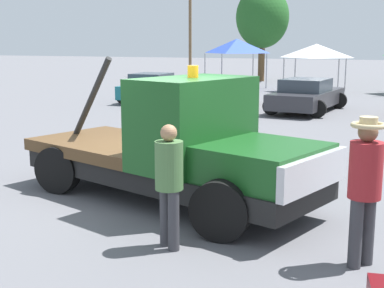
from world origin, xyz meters
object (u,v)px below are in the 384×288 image
parked_car_teal (153,88)px  canopy_tent_blue (237,46)px  parked_car_charcoal (307,96)px  canopy_tent_white (316,51)px  parked_car_tan (218,92)px  tree_right (262,17)px  tow_truck (181,151)px  utility_pole (190,9)px  person_near_truck (365,180)px  person_at_hood (169,178)px

parked_car_teal → canopy_tent_blue: canopy_tent_blue is taller
parked_car_charcoal → canopy_tent_white: size_ratio=1.68×
parked_car_teal → canopy_tent_blue: size_ratio=1.46×
parked_car_tan → tree_right: bearing=12.6°
tow_truck → parked_car_teal: 16.32m
canopy_tent_blue → utility_pole: bearing=126.0°
canopy_tent_blue → utility_pole: size_ratio=0.29×
person_near_truck → parked_car_charcoal: size_ratio=0.38×
parked_car_charcoal → canopy_tent_white: canopy_tent_white is taller
person_near_truck → tree_right: bearing=142.7°
tow_truck → tree_right: 30.31m
parked_car_tan → canopy_tent_blue: bearing=16.7°
person_near_truck → canopy_tent_blue: bearing=146.6°
person_near_truck → utility_pole: (-16.70, 33.62, 4.26)m
tree_right → utility_pole: size_ratio=0.65×
utility_pole → parked_car_teal: bearing=-72.3°
tow_truck → canopy_tent_white: canopy_tent_white is taller
parked_car_tan → canopy_tent_white: canopy_tent_white is taller
tow_truck → person_near_truck: bearing=-8.7°
canopy_tent_blue → parked_car_teal: bearing=-101.2°
parked_car_tan → parked_car_charcoal: size_ratio=0.97×
parked_car_teal → tree_right: (1.04, 15.02, 3.83)m
person_at_hood → tow_truck: bearing=52.1°
tow_truck → person_near_truck: 3.53m
person_at_hood → tree_right: bearing=46.0°
parked_car_teal → tree_right: size_ratio=0.65×
person_near_truck → utility_pole: size_ratio=0.19×
tow_truck → parked_car_tan: size_ratio=1.26×
parked_car_charcoal → canopy_tent_blue: size_ratio=1.68×
parked_car_charcoal → utility_pole: bearing=40.7°
tree_right → person_near_truck: bearing=-72.1°
tow_truck → utility_pole: 35.09m
parked_car_charcoal → canopy_tent_blue: (-5.87, 8.75, 1.89)m
tree_right → person_at_hood: bearing=-76.5°
tow_truck → tree_right: (-6.81, 29.33, 3.53)m
person_near_truck → parked_car_charcoal: bearing=138.3°
parked_car_tan → canopy_tent_white: size_ratio=1.63×
canopy_tent_blue → utility_pole: 12.63m
parked_car_charcoal → canopy_tent_white: 8.92m
parked_car_charcoal → canopy_tent_blue: 10.70m
parked_car_teal → utility_pole: utility_pole is taller
canopy_tent_blue → canopy_tent_white: canopy_tent_blue is taller
parked_car_teal → canopy_tent_blue: (1.55, 7.81, 1.89)m
parked_car_tan → person_near_truck: bearing=-150.1°
parked_car_charcoal → parked_car_tan: bearing=94.3°
parked_car_charcoal → person_at_hood: bearing=-170.1°
parked_car_tan → tow_truck: bearing=-158.9°
tree_right → parked_car_teal: bearing=-94.0°
parked_car_teal → tow_truck: bearing=-153.1°
tow_truck → person_at_hood: size_ratio=3.56×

